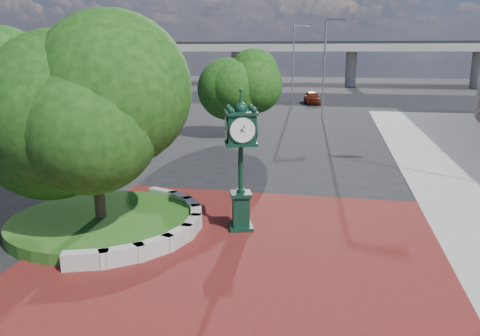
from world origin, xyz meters
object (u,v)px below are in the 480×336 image
Objects in this scene: parked_car at (312,98)px; street_lamp_near at (327,61)px; street_lamp_far at (295,58)px; post_clock at (241,156)px.

street_lamp_near is (1.73, -12.26, 4.30)m from parked_car.
street_lamp_near is at bearing -90.40° from parked_car.
street_lamp_far is at bearing 107.75° from street_lamp_near.
parked_car is 0.49× the size of street_lamp_far.
post_clock is at bearing -87.50° from street_lamp_far.
street_lamp_far is (-2.06, -0.42, 4.39)m from parked_car.
post_clock is at bearing -98.91° from parked_car.
post_clock is at bearing -94.21° from street_lamp_near.
street_lamp_far is (-1.73, 39.72, 2.57)m from post_clock.
parked_car is at bearing 89.54° from post_clock.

